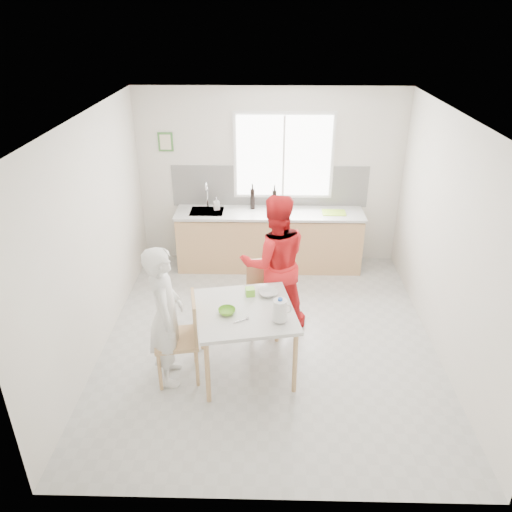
{
  "coord_description": "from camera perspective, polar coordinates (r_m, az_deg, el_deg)",
  "views": [
    {
      "loc": [
        -0.04,
        -5.06,
        3.71
      ],
      "look_at": [
        -0.16,
        0.2,
        1.05
      ],
      "focal_mm": 35.0,
      "sensor_mm": 36.0,
      "label": 1
    }
  ],
  "objects": [
    {
      "name": "wine_bottle_a",
      "position": [
        7.61,
        -0.41,
        6.56
      ],
      "size": [
        0.07,
        0.07,
        0.32
      ],
      "primitive_type": "cylinder",
      "color": "black",
      "rests_on": "kitchen_counter"
    },
    {
      "name": "milk_jug",
      "position": [
        5.11,
        2.79,
        -6.17
      ],
      "size": [
        0.2,
        0.15,
        0.26
      ],
      "rotation": [
        0.0,
        0.0,
        0.19
      ],
      "color": "white",
      "rests_on": "dining_table"
    },
    {
      "name": "ground",
      "position": [
        6.28,
        1.46,
        -9.46
      ],
      "size": [
        4.5,
        4.5,
        0.0
      ],
      "primitive_type": "plane",
      "color": "#B7B7B2",
      "rests_on": "ground"
    },
    {
      "name": "chair_left",
      "position": [
        5.47,
        -8.33,
        -8.87
      ],
      "size": [
        0.54,
        0.54,
        0.99
      ],
      "rotation": [
        0.0,
        0.0,
        -1.38
      ],
      "color": "tan",
      "rests_on": "ground"
    },
    {
      "name": "cutting_board",
      "position": [
        7.59,
        8.89,
        4.92
      ],
      "size": [
        0.35,
        0.25,
        0.01
      ],
      "primitive_type": "cube",
      "rotation": [
        0.0,
        0.0,
        -0.01
      ],
      "color": "#A2D831",
      "rests_on": "kitchen_counter"
    },
    {
      "name": "chair_far",
      "position": [
        6.26,
        0.85,
        -4.12
      ],
      "size": [
        0.49,
        0.49,
        0.9
      ],
      "rotation": [
        0.0,
        0.0,
        0.19
      ],
      "color": "tan",
      "rests_on": "ground"
    },
    {
      "name": "room_shell",
      "position": [
        5.47,
        1.66,
        4.57
      ],
      "size": [
        4.5,
        4.5,
        4.5
      ],
      "color": "silver",
      "rests_on": "ground"
    },
    {
      "name": "window",
      "position": [
        7.57,
        3.18,
        11.33
      ],
      "size": [
        1.5,
        0.06,
        1.3
      ],
      "color": "white",
      "rests_on": "room_shell"
    },
    {
      "name": "backsplash",
      "position": [
        7.72,
        1.59,
        7.98
      ],
      "size": [
        3.0,
        0.02,
        0.65
      ],
      "primitive_type": "cube",
      "color": "white",
      "rests_on": "room_shell"
    },
    {
      "name": "wine_bottle_b",
      "position": [
        7.62,
        2.11,
        6.47
      ],
      "size": [
        0.07,
        0.07,
        0.3
      ],
      "primitive_type": "cylinder",
      "color": "black",
      "rests_on": "kitchen_counter"
    },
    {
      "name": "jar_amber",
      "position": [
        7.56,
        2.94,
        5.72
      ],
      "size": [
        0.06,
        0.06,
        0.16
      ],
      "primitive_type": "cylinder",
      "color": "brown",
      "rests_on": "kitchen_counter"
    },
    {
      "name": "bowl_green",
      "position": [
        5.29,
        -3.35,
        -6.33
      ],
      "size": [
        0.22,
        0.22,
        0.06
      ],
      "primitive_type": "imported",
      "rotation": [
        0.0,
        0.0,
        0.19
      ],
      "color": "#68B329",
      "rests_on": "dining_table"
    },
    {
      "name": "picture_frame",
      "position": [
        7.67,
        -10.3,
        12.7
      ],
      "size": [
        0.22,
        0.03,
        0.28
      ],
      "color": "#46853C",
      "rests_on": "room_shell"
    },
    {
      "name": "person_red",
      "position": [
        6.12,
        2.14,
        -0.79
      ],
      "size": [
        0.97,
        0.82,
        1.76
      ],
      "primitive_type": "imported",
      "rotation": [
        0.0,
        0.0,
        3.33
      ],
      "color": "red",
      "rests_on": "ground"
    },
    {
      "name": "green_box",
      "position": [
        5.59,
        -0.67,
        -4.1
      ],
      "size": [
        0.12,
        0.12,
        0.09
      ],
      "primitive_type": "cube",
      "rotation": [
        0.0,
        0.0,
        0.19
      ],
      "color": "#79D030",
      "rests_on": "dining_table"
    },
    {
      "name": "spoon",
      "position": [
        5.17,
        -1.8,
        -7.41
      ],
      "size": [
        0.14,
        0.09,
        0.01
      ],
      "primitive_type": "cylinder",
      "rotation": [
        0.0,
        1.57,
        0.54
      ],
      "color": "#A5A5AA",
      "rests_on": "dining_table"
    },
    {
      "name": "soap_bottle",
      "position": [
        7.63,
        -4.54,
        6.01
      ],
      "size": [
        0.11,
        0.11,
        0.19
      ],
      "primitive_type": "imported",
      "rotation": [
        0.0,
        0.0,
        0.25
      ],
      "color": "#999999",
      "rests_on": "kitchen_counter"
    },
    {
      "name": "dining_table",
      "position": [
        5.41,
        -1.26,
        -6.85
      ],
      "size": [
        1.21,
        1.21,
        0.8
      ],
      "rotation": [
        0.0,
        0.0,
        0.19
      ],
      "color": "silver",
      "rests_on": "ground"
    },
    {
      "name": "person_white",
      "position": [
        5.33,
        -10.29,
        -6.79
      ],
      "size": [
        0.49,
        0.65,
        1.6
      ],
      "primitive_type": "imported",
      "rotation": [
        0.0,
        0.0,
        1.76
      ],
      "color": "white",
      "rests_on": "ground"
    },
    {
      "name": "bowl_white",
      "position": [
        5.61,
        1.4,
        -4.25
      ],
      "size": [
        0.25,
        0.25,
        0.05
      ],
      "primitive_type": "imported",
      "rotation": [
        0.0,
        0.0,
        0.19
      ],
      "color": "silver",
      "rests_on": "dining_table"
    },
    {
      "name": "kitchen_counter",
      "position": [
        7.75,
        1.49,
        1.63
      ],
      "size": [
        2.84,
        0.64,
        1.37
      ],
      "color": "tan",
      "rests_on": "ground"
    }
  ]
}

